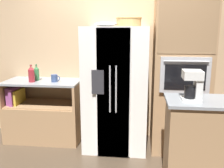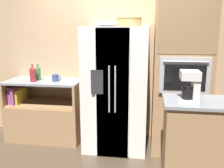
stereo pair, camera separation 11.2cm
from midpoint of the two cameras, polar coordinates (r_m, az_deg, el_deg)
ground_plane at (r=3.76m, az=0.22°, el=-13.98°), size 20.00×20.00×0.00m
wall_back at (r=3.84m, az=1.24°, el=8.36°), size 12.00×0.06×2.80m
counter_left at (r=4.03m, az=-14.23°, el=-7.31°), size 1.12×0.57×0.92m
refrigerator at (r=3.51m, az=1.90°, el=-1.08°), size 0.86×0.79×1.71m
wall_oven at (r=3.52m, az=16.34°, el=1.57°), size 0.74×0.73×2.07m
island_counter at (r=2.82m, az=19.18°, el=-13.12°), size 0.65×0.51×0.98m
wicker_basket at (r=3.42m, az=4.90°, el=14.11°), size 0.35×0.35×0.12m
fruit_bowl at (r=3.53m, az=-0.36°, el=13.52°), size 0.32×0.32×0.06m
bottle_tall at (r=3.90m, az=-15.72°, el=2.48°), size 0.07×0.07×0.24m
bottle_short at (r=3.80m, az=-16.86°, el=2.28°), size 0.09×0.09×0.25m
mug at (r=3.74m, az=-11.93°, el=1.40°), size 0.13×0.10×0.11m
coffee_maker at (r=2.57m, az=18.92°, el=-0.21°), size 0.18×0.19×0.30m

